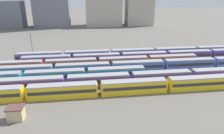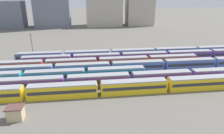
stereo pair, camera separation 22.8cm
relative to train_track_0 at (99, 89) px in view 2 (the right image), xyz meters
The scene contains 13 objects.
ground_plane 24.83m from the train_track_0, 140.94° to the left, with size 600.00×600.00×0.00m, color #666059.
train_track_0 is the anchor object (origin of this frame).
train_track_1 10.99m from the train_track_0, 28.23° to the left, with size 74.70×3.06×3.75m.
train_track_2 16.45m from the train_track_0, 140.78° to the left, with size 55.80×3.06×3.75m.
train_track_3 21.29m from the train_track_0, 47.12° to the left, with size 93.60×3.06×3.75m.
train_track_4 20.82m from the train_track_0, 87.41° to the left, with size 74.70×3.06×3.75m.
train_track_5 32.69m from the train_track_0, 52.69° to the left, with size 93.60×3.06×3.75m.
train_track_6 40.45m from the train_track_0, 50.48° to the left, with size 112.50×3.06×3.75m.
catenary_pole_1 42.23m from the train_track_0, 125.77° to the left, with size 0.24×3.20×10.88m.
signal_hut 20.57m from the train_track_0, 154.73° to the right, with size 3.60×3.00×3.04m.
distant_building_0 136.54m from the train_track_0, 118.20° to the left, with size 29.63×14.79×19.88m, color slate.
distant_building_2 121.10m from the train_track_0, 84.23° to the left, with size 28.15×18.21×22.41m, color #B2A899.
distant_building_3 127.81m from the train_track_0, 70.84° to the left, with size 21.59×15.82×29.37m, color #B2A899.
Camera 2 is at (16.53, -48.60, 25.94)m, focal length 32.51 mm.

